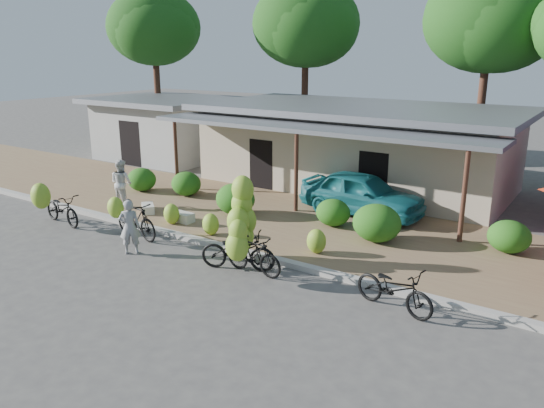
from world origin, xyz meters
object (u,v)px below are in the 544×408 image
(sack_near, at_px, (181,217))
(vendor, at_px, (130,227))
(bike_far_right, at_px, (394,288))
(bike_left, at_px, (134,218))
(bystander, at_px, (122,183))
(tree_far_center, at_px, (304,22))
(bike_right, at_px, (249,251))
(teal_van, at_px, (362,193))
(tree_back_left, at_px, (153,26))
(bike_center, at_px, (240,234))
(bike_far_left, at_px, (58,207))
(tree_center_right, at_px, (487,17))
(sack_far, at_px, (148,208))

(sack_near, relative_size, vendor, 0.54)
(bike_far_right, height_order, vendor, vendor)
(bike_left, distance_m, bystander, 3.36)
(bike_far_right, relative_size, vendor, 1.29)
(tree_far_center, distance_m, bike_right, 18.07)
(teal_van, bearing_deg, tree_far_center, 43.45)
(tree_far_center, bearing_deg, sack_near, -76.25)
(vendor, bearing_deg, tree_back_left, -90.82)
(bike_center, bearing_deg, bike_far_right, -113.05)
(bike_center, relative_size, bike_far_right, 1.18)
(tree_far_center, height_order, bike_far_left, tree_far_center)
(bike_far_right, bearing_deg, teal_van, 42.89)
(tree_center_right, relative_size, bike_far_right, 4.47)
(tree_back_left, height_order, sack_far, tree_back_left)
(tree_back_left, bearing_deg, teal_van, -21.21)
(bike_far_right, xyz_separation_m, teal_van, (-3.43, 5.80, 0.34))
(teal_van, bearing_deg, bike_center, 174.49)
(sack_near, bearing_deg, tree_back_left, 137.93)
(tree_center_right, distance_m, bike_far_left, 19.31)
(tree_center_right, xyz_separation_m, bike_right, (-1.53, -15.71, -6.21))
(tree_back_left, relative_size, bike_center, 3.69)
(tree_far_center, relative_size, tree_center_right, 1.00)
(tree_back_left, distance_m, bike_far_right, 23.45)
(bike_left, xyz_separation_m, vendor, (0.87, -0.93, 0.15))
(bike_right, height_order, bystander, bystander)
(tree_far_center, bearing_deg, bike_far_right, -53.14)
(tree_center_right, xyz_separation_m, vendor, (-5.19, -16.30, -6.10))
(bike_left, xyz_separation_m, bike_right, (4.54, -0.34, 0.04))
(tree_center_right, relative_size, vendor, 5.77)
(bike_center, bearing_deg, bystander, 52.80)
(tree_center_right, distance_m, teal_van, 11.42)
(tree_center_right, xyz_separation_m, teal_van, (-1.25, -9.61, -6.04))
(bike_left, bearing_deg, teal_van, -31.86)
(tree_center_right, relative_size, bike_far_left, 4.46)
(bike_far_right, relative_size, sack_near, 2.39)
(tree_center_right, distance_m, bike_right, 16.96)
(vendor, bearing_deg, tree_center_right, -151.18)
(tree_back_left, distance_m, bike_left, 17.29)
(tree_far_center, bearing_deg, bike_right, -63.84)
(tree_center_right, bearing_deg, bike_right, -95.55)
(bike_far_left, relative_size, bike_right, 1.19)
(bike_far_right, xyz_separation_m, vendor, (-7.37, -0.89, 0.28))
(tree_center_right, distance_m, sack_far, 16.79)
(tree_center_right, bearing_deg, bike_far_right, -81.95)
(tree_back_left, height_order, bike_far_left, tree_back_left)
(bike_far_right, bearing_deg, vendor, 109.14)
(vendor, bearing_deg, tree_far_center, -119.96)
(tree_center_right, height_order, bike_far_left, tree_center_right)
(sack_far, bearing_deg, tree_far_center, 96.79)
(tree_back_left, bearing_deg, vendor, -47.31)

